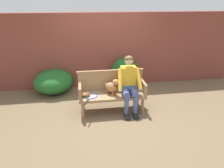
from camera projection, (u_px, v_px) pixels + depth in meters
ground_plane at (112, 110)px, 4.75m from camera, size 40.00×40.00×0.00m
brick_garden_fence at (104, 50)px, 5.84m from camera, size 8.00×0.30×2.11m
hedge_bush_mid_right at (124, 73)px, 5.84m from camera, size 0.82×0.55×0.89m
hedge_bush_far_right at (53, 81)px, 5.57m from camera, size 1.08×1.08×0.63m
garden_bench at (112, 96)px, 4.60m from camera, size 1.51×0.54×0.43m
bench_backrest at (111, 80)px, 4.70m from camera, size 1.55×0.06×0.50m
bench_armrest_left_end at (80, 90)px, 4.32m from camera, size 0.06×0.54×0.28m
bench_armrest_right_end at (144, 86)px, 4.51m from camera, size 0.06×0.54×0.28m
person_seated at (129, 82)px, 4.51m from camera, size 0.56×0.67×1.30m
dog_on_bench at (112, 86)px, 4.50m from camera, size 0.34×0.34×0.38m
tennis_racket at (90, 96)px, 4.45m from camera, size 0.37×0.58×0.03m
baseball_glove at (86, 95)px, 4.45m from camera, size 0.24×0.20×0.09m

